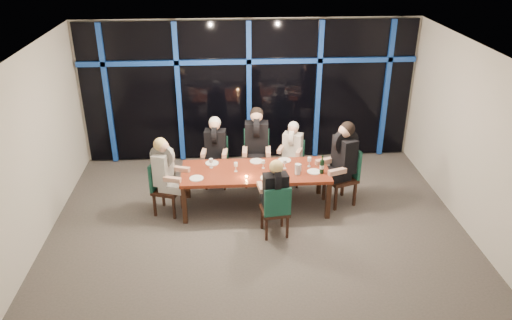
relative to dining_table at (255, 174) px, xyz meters
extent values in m
plane|color=#5A534F|center=(0.00, -0.80, -0.68)|extent=(7.00, 7.00, 0.00)
cube|color=silver|center=(0.00, 2.20, 0.82)|extent=(7.00, 0.04, 3.00)
cube|color=silver|center=(0.00, -3.80, 0.82)|extent=(7.00, 0.04, 3.00)
cube|color=silver|center=(-3.50, -0.80, 0.82)|extent=(0.04, 6.00, 3.00)
cube|color=silver|center=(3.50, -0.80, 0.82)|extent=(0.04, 6.00, 3.00)
cube|color=white|center=(0.00, -0.80, 2.32)|extent=(7.00, 6.00, 0.04)
cube|color=black|center=(0.00, 2.14, 0.82)|extent=(6.86, 0.04, 2.94)
cube|color=#143DA0|center=(-2.90, 2.09, 0.82)|extent=(0.10, 0.10, 2.94)
cube|color=#143DA0|center=(-1.45, 2.09, 0.82)|extent=(0.10, 0.10, 2.94)
cube|color=#143DA0|center=(0.00, 2.09, 0.82)|extent=(0.10, 0.10, 2.94)
cube|color=#143DA0|center=(1.45, 2.09, 0.82)|extent=(0.10, 0.10, 2.94)
cube|color=#143DA0|center=(2.90, 2.09, 0.82)|extent=(0.10, 0.10, 2.94)
cube|color=#143DA0|center=(0.00, 2.09, 1.48)|extent=(6.86, 0.10, 0.10)
cube|color=#FF2D14|center=(1.10, 2.45, 1.47)|extent=(0.60, 0.05, 0.35)
cube|color=maroon|center=(0.00, 0.00, 0.04)|extent=(2.60, 1.00, 0.06)
cube|color=#321A10|center=(-1.24, -0.44, -0.34)|extent=(0.08, 0.08, 0.69)
cube|color=#321A10|center=(1.24, -0.44, -0.34)|extent=(0.08, 0.08, 0.69)
cube|color=#321A10|center=(-1.24, 0.44, -0.34)|extent=(0.08, 0.08, 0.69)
cube|color=#321A10|center=(1.24, 0.44, -0.34)|extent=(0.08, 0.08, 0.69)
cube|color=black|center=(-0.71, 0.88, -0.23)|extent=(0.49, 0.49, 0.06)
cube|color=#1A5341|center=(-0.69, 1.08, 0.04)|extent=(0.45, 0.10, 0.50)
cube|color=black|center=(-0.91, 0.72, -0.47)|extent=(0.04, 0.04, 0.42)
cube|color=black|center=(-0.55, 0.68, -0.47)|extent=(0.04, 0.04, 0.42)
cube|color=black|center=(-0.87, 1.08, -0.47)|extent=(0.04, 0.04, 0.42)
cube|color=black|center=(-0.51, 1.04, -0.47)|extent=(0.04, 0.04, 0.42)
cube|color=black|center=(0.08, 0.91, -0.18)|extent=(0.53, 0.53, 0.07)
cube|color=#1A5341|center=(0.09, 1.13, 0.11)|extent=(0.50, 0.09, 0.55)
cube|color=black|center=(-0.13, 0.73, -0.45)|extent=(0.05, 0.05, 0.46)
cube|color=black|center=(0.27, 0.70, -0.45)|extent=(0.05, 0.05, 0.46)
cube|color=black|center=(-0.11, 1.13, -0.45)|extent=(0.05, 0.05, 0.46)
cube|color=black|center=(0.29, 1.10, -0.45)|extent=(0.05, 0.05, 0.46)
cube|color=black|center=(0.77, 0.88, -0.27)|extent=(0.53, 0.53, 0.05)
cube|color=#1A5341|center=(0.84, 1.05, -0.03)|extent=(0.39, 0.19, 0.45)
cube|color=black|center=(0.56, 0.79, -0.49)|extent=(0.05, 0.05, 0.38)
cube|color=black|center=(0.86, 0.67, -0.49)|extent=(0.05, 0.05, 0.38)
cube|color=black|center=(0.68, 1.09, -0.49)|extent=(0.05, 0.05, 0.38)
cube|color=black|center=(0.98, 0.97, -0.49)|extent=(0.05, 0.05, 0.38)
cube|color=black|center=(-1.55, -0.07, -0.23)|extent=(0.57, 0.57, 0.06)
cube|color=#1A5341|center=(-1.75, -0.01, 0.05)|extent=(0.19, 0.45, 0.51)
cube|color=black|center=(-1.44, -0.30, -0.47)|extent=(0.05, 0.05, 0.42)
cube|color=black|center=(-1.32, 0.04, -0.47)|extent=(0.05, 0.05, 0.42)
cube|color=black|center=(-1.78, -0.19, -0.47)|extent=(0.05, 0.05, 0.42)
cube|color=black|center=(-1.67, 0.15, -0.47)|extent=(0.05, 0.05, 0.42)
cube|color=black|center=(1.55, 0.06, -0.18)|extent=(0.65, 0.65, 0.07)
cube|color=#1A5341|center=(1.76, 0.14, 0.12)|extent=(0.22, 0.49, 0.56)
cube|color=black|center=(1.29, 0.18, -0.45)|extent=(0.06, 0.06, 0.47)
cube|color=black|center=(1.43, -0.20, -0.45)|extent=(0.06, 0.06, 0.47)
cube|color=black|center=(1.67, 0.32, -0.45)|extent=(0.06, 0.06, 0.47)
cube|color=black|center=(1.81, -0.06, -0.45)|extent=(0.06, 0.06, 0.47)
cube|color=black|center=(0.26, -0.86, -0.25)|extent=(0.49, 0.49, 0.06)
cube|color=#1A5341|center=(0.29, -1.05, 0.02)|extent=(0.44, 0.11, 0.48)
cube|color=black|center=(0.41, -0.66, -0.48)|extent=(0.04, 0.04, 0.41)
cube|color=black|center=(0.07, -0.71, -0.48)|extent=(0.04, 0.04, 0.41)
cube|color=black|center=(0.46, -1.01, -0.48)|extent=(0.04, 0.04, 0.41)
cube|color=black|center=(0.12, -1.06, -0.48)|extent=(0.04, 0.04, 0.41)
cube|color=black|center=(-0.72, 0.76, -0.13)|extent=(0.40, 0.45, 0.14)
cube|color=black|center=(-0.71, 0.92, 0.19)|extent=(0.42, 0.28, 0.56)
cylinder|color=black|center=(-0.71, 0.92, 0.41)|extent=(0.14, 0.43, 0.42)
sphere|color=tan|center=(-0.71, 0.90, 0.59)|extent=(0.21, 0.21, 0.21)
sphere|color=silver|center=(-0.70, 0.94, 0.62)|extent=(0.23, 0.23, 0.23)
cube|color=tan|center=(-0.93, 0.70, 0.11)|extent=(0.11, 0.31, 0.08)
cube|color=tan|center=(-0.53, 0.66, 0.11)|extent=(0.11, 0.31, 0.08)
cube|color=black|center=(0.07, 0.78, -0.07)|extent=(0.43, 0.49, 0.15)
cube|color=black|center=(0.08, 0.96, 0.29)|extent=(0.46, 0.29, 0.62)
cylinder|color=black|center=(0.08, 0.96, 0.53)|extent=(0.14, 0.47, 0.46)
sphere|color=tan|center=(0.08, 0.94, 0.73)|extent=(0.23, 0.23, 0.23)
sphere|color=black|center=(0.08, 0.98, 0.77)|extent=(0.25, 0.25, 0.25)
cube|color=tan|center=(-0.15, 0.71, 0.11)|extent=(0.11, 0.34, 0.09)
cube|color=tan|center=(0.29, 0.68, 0.11)|extent=(0.11, 0.34, 0.09)
cube|color=silver|center=(0.73, 0.78, -0.18)|extent=(0.44, 0.47, 0.13)
cube|color=silver|center=(0.78, 0.92, 0.11)|extent=(0.42, 0.34, 0.51)
cylinder|color=silver|center=(0.78, 0.92, 0.31)|extent=(0.23, 0.39, 0.38)
sphere|color=tan|center=(0.77, 0.90, 0.48)|extent=(0.19, 0.19, 0.19)
sphere|color=silver|center=(0.79, 0.93, 0.50)|extent=(0.21, 0.21, 0.21)
cube|color=tan|center=(0.53, 0.78, 0.10)|extent=(0.17, 0.28, 0.07)
cube|color=tan|center=(0.87, 0.65, 0.10)|extent=(0.17, 0.28, 0.07)
cube|color=black|center=(-1.44, -0.11, -0.13)|extent=(0.52, 0.48, 0.14)
cube|color=black|center=(-1.59, -0.06, 0.21)|extent=(0.36, 0.46, 0.57)
cylinder|color=black|center=(-1.59, -0.06, 0.43)|extent=(0.43, 0.23, 0.42)
sphere|color=tan|center=(-1.57, -0.07, 0.61)|extent=(0.21, 0.21, 0.21)
sphere|color=tan|center=(-1.61, -0.06, 0.64)|extent=(0.23, 0.23, 0.23)
cube|color=tan|center=(-1.42, -0.33, 0.11)|extent=(0.31, 0.17, 0.08)
cube|color=tan|center=(-1.30, 0.05, 0.11)|extent=(0.31, 0.17, 0.08)
cube|color=black|center=(1.42, 0.02, -0.07)|extent=(0.58, 0.54, 0.16)
cube|color=black|center=(1.59, 0.08, 0.30)|extent=(0.41, 0.51, 0.63)
cylinder|color=black|center=(1.59, 0.08, 0.55)|extent=(0.48, 0.27, 0.47)
sphere|color=tan|center=(1.57, 0.07, 0.75)|extent=(0.24, 0.24, 0.24)
sphere|color=black|center=(1.61, 0.08, 0.79)|extent=(0.26, 0.26, 0.26)
cube|color=tan|center=(1.26, 0.20, 0.11)|extent=(0.35, 0.20, 0.09)
cube|color=tan|center=(1.42, -0.23, 0.11)|extent=(0.35, 0.20, 0.09)
cube|color=black|center=(0.25, -0.74, -0.15)|extent=(0.40, 0.45, 0.14)
cube|color=black|center=(0.27, -0.90, 0.17)|extent=(0.42, 0.28, 0.54)
cylinder|color=black|center=(0.27, -0.90, 0.38)|extent=(0.15, 0.42, 0.41)
sphere|color=tan|center=(0.27, -0.88, 0.56)|extent=(0.20, 0.20, 0.20)
sphere|color=tan|center=(0.27, -0.92, 0.59)|extent=(0.22, 0.22, 0.22)
cube|color=tan|center=(0.43, -0.64, 0.11)|extent=(0.12, 0.30, 0.08)
cube|color=tan|center=(0.05, -0.69, 0.11)|extent=(0.12, 0.30, 0.08)
cylinder|color=white|center=(-0.77, 0.32, 0.08)|extent=(0.24, 0.24, 0.01)
cylinder|color=white|center=(0.04, 0.35, 0.08)|extent=(0.24, 0.24, 0.01)
cylinder|color=white|center=(0.56, 0.36, 0.08)|extent=(0.24, 0.24, 0.01)
cylinder|color=white|center=(-1.02, -0.25, 0.08)|extent=(0.24, 0.24, 0.01)
cylinder|color=white|center=(1.02, -0.13, 0.08)|extent=(0.24, 0.24, 0.01)
cylinder|color=white|center=(0.19, -0.30, 0.08)|extent=(0.24, 0.24, 0.01)
cylinder|color=black|center=(1.15, -0.18, 0.19)|extent=(0.07, 0.07, 0.25)
cylinder|color=black|center=(1.15, -0.18, 0.36)|extent=(0.03, 0.03, 0.09)
cylinder|color=silver|center=(1.15, -0.18, 0.19)|extent=(0.08, 0.08, 0.07)
cylinder|color=silver|center=(0.73, -0.18, 0.16)|extent=(0.10, 0.10, 0.19)
cylinder|color=silver|center=(0.78, -0.18, 0.18)|extent=(0.02, 0.02, 0.13)
cylinder|color=#FFAF4C|center=(-0.17, -0.26, 0.08)|extent=(0.05, 0.05, 0.03)
cylinder|color=silver|center=(-0.34, -0.02, 0.07)|extent=(0.06, 0.06, 0.01)
cylinder|color=silver|center=(-0.34, -0.02, 0.12)|extent=(0.01, 0.01, 0.10)
cylinder|color=silver|center=(-0.34, -0.02, 0.21)|extent=(0.07, 0.07, 0.07)
cylinder|color=silver|center=(0.15, 0.08, 0.07)|extent=(0.06, 0.06, 0.01)
cylinder|color=silver|center=(0.15, 0.08, 0.12)|extent=(0.01, 0.01, 0.09)
cylinder|color=silver|center=(0.15, 0.08, 0.19)|extent=(0.06, 0.06, 0.06)
cylinder|color=silver|center=(0.53, 0.05, 0.07)|extent=(0.06, 0.06, 0.01)
cylinder|color=silver|center=(0.53, 0.05, 0.12)|extent=(0.01, 0.01, 0.10)
cylinder|color=silver|center=(0.53, 0.05, 0.20)|extent=(0.06, 0.06, 0.07)
cylinder|color=white|center=(-0.78, 0.15, 0.07)|extent=(0.06, 0.06, 0.01)
cylinder|color=white|center=(-0.78, 0.15, 0.12)|extent=(0.01, 0.01, 0.10)
cylinder|color=white|center=(-0.78, 0.15, 0.21)|extent=(0.07, 0.07, 0.07)
cylinder|color=silver|center=(0.97, 0.10, 0.07)|extent=(0.06, 0.06, 0.01)
cylinder|color=silver|center=(0.97, 0.10, 0.12)|extent=(0.01, 0.01, 0.10)
cylinder|color=silver|center=(0.97, 0.10, 0.21)|extent=(0.07, 0.07, 0.07)
camera|label=1|loc=(-0.48, -7.82, 4.05)|focal=35.00mm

